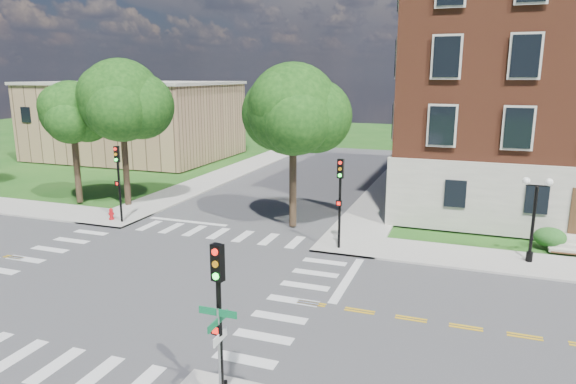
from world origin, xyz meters
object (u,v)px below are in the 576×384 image
(traffic_signal_se, at_px, (219,307))
(street_sign_pole, at_px, (219,341))
(fire_hydrant, at_px, (111,214))
(traffic_signal_ne, at_px, (340,192))
(traffic_signal_nw, at_px, (118,174))
(twin_lamp_west, at_px, (534,215))

(traffic_signal_se, relative_size, street_sign_pole, 1.55)
(traffic_signal_se, bearing_deg, fire_hydrant, 136.23)
(traffic_signal_ne, relative_size, fire_hydrant, 6.40)
(traffic_signal_se, xyz_separation_m, street_sign_pole, (0.07, -0.17, -0.88))
(traffic_signal_nw, height_order, fire_hydrant, traffic_signal_nw)
(traffic_signal_ne, xyz_separation_m, fire_hydrant, (-15.05, 0.41, -2.72))
(street_sign_pole, bearing_deg, traffic_signal_ne, 91.61)
(traffic_signal_ne, xyz_separation_m, traffic_signal_nw, (-14.11, 0.21, 0.00))
(traffic_signal_ne, bearing_deg, twin_lamp_west, 7.29)
(traffic_signal_se, distance_m, fire_hydrant, 21.49)
(traffic_signal_se, relative_size, twin_lamp_west, 1.13)
(traffic_signal_nw, xyz_separation_m, fire_hydrant, (-0.94, 0.20, -2.72))
(traffic_signal_nw, bearing_deg, traffic_signal_ne, -0.84)
(traffic_signal_se, height_order, twin_lamp_west, traffic_signal_se)
(traffic_signal_se, bearing_deg, traffic_signal_ne, 91.37)
(fire_hydrant, bearing_deg, traffic_signal_nw, -12.11)
(traffic_signal_nw, height_order, twin_lamp_west, traffic_signal_nw)
(traffic_signal_se, height_order, street_sign_pole, traffic_signal_se)
(traffic_signal_se, distance_m, traffic_signal_ne, 14.34)
(street_sign_pole, distance_m, fire_hydrant, 21.56)
(traffic_signal_ne, height_order, traffic_signal_nw, same)
(traffic_signal_se, xyz_separation_m, fire_hydrant, (-15.39, 14.74, -2.72))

